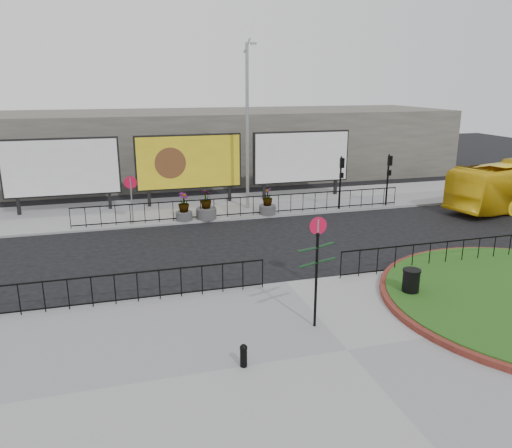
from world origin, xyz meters
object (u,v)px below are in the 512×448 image
object	(u,v)px
planter_c	(267,204)
planter_a	(184,209)
billboard_mid	(189,162)
fingerpost_sign	(316,271)
lamp_post	(247,125)
planter_b	(206,208)
bollard	(244,354)
litter_bin	(411,283)

from	to	relation	value
planter_c	planter_a	bearing A→B (deg)	180.00
billboard_mid	fingerpost_sign	size ratio (longest dim) A/B	2.13
lamp_post	planter_c	xyz separation A→B (m)	(0.69, -1.60, -4.17)
lamp_post	planter_b	xyz separation A→B (m)	(-2.71, -1.60, -4.15)
billboard_mid	planter_b	xyz separation A→B (m)	(0.30, -3.57, -1.93)
fingerpost_sign	bollard	bearing A→B (deg)	-164.80
planter_a	planter_c	world-z (taller)	planter_a
litter_bin	planter_a	distance (m)	13.24
planter_a	planter_c	bearing A→B (deg)	-0.00
planter_c	fingerpost_sign	bearing A→B (deg)	-101.12
planter_c	planter_b	bearing A→B (deg)	180.00
fingerpost_sign	planter_b	xyz separation A→B (m)	(-0.87, 12.86, -1.21)
billboard_mid	fingerpost_sign	world-z (taller)	billboard_mid
lamp_post	fingerpost_sign	world-z (taller)	lamp_post
bollard	fingerpost_sign	bearing A→B (deg)	30.75
planter_b	litter_bin	bearing A→B (deg)	-68.10
billboard_mid	litter_bin	world-z (taller)	billboard_mid
litter_bin	planter_c	distance (m)	11.91
litter_bin	planter_a	xyz separation A→B (m)	(-5.94, 11.84, 0.09)
bollard	lamp_post	bearing A→B (deg)	74.54
fingerpost_sign	planter_a	size ratio (longest dim) A/B	1.97
fingerpost_sign	planter_a	world-z (taller)	fingerpost_sign
fingerpost_sign	planter_b	bearing A→B (deg)	78.34
billboard_mid	planter_c	world-z (taller)	billboard_mid
litter_bin	fingerpost_sign	bearing A→B (deg)	-165.25
lamp_post	planter_b	world-z (taller)	lamp_post
planter_a	billboard_mid	bearing A→B (deg)	76.11
fingerpost_sign	litter_bin	world-z (taller)	fingerpost_sign
litter_bin	lamp_post	bearing A→B (deg)	98.68
billboard_mid	fingerpost_sign	bearing A→B (deg)	-85.92
bollard	planter_c	distance (m)	15.28
fingerpost_sign	planter_a	distance (m)	13.07
litter_bin	planter_a	size ratio (longest dim) A/B	0.67
bollard	planter_a	xyz separation A→B (m)	(0.53, 14.40, 0.26)
bollard	planter_b	world-z (taller)	planter_b
planter_c	billboard_mid	bearing A→B (deg)	136.01
billboard_mid	planter_b	size ratio (longest dim) A/B	3.92
lamp_post	planter_a	distance (m)	5.88
lamp_post	planter_b	size ratio (longest dim) A/B	5.84
billboard_mid	fingerpost_sign	distance (m)	16.49
litter_bin	planter_b	xyz separation A→B (m)	(-4.76, 11.84, 0.05)
fingerpost_sign	planter_b	distance (m)	12.94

